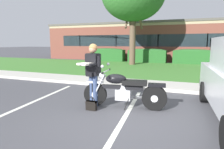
{
  "coord_description": "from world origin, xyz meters",
  "views": [
    {
      "loc": [
        1.45,
        -4.33,
        1.72
      ],
      "look_at": [
        -0.53,
        0.81,
        0.85
      ],
      "focal_mm": 31.96,
      "sensor_mm": 36.0,
      "label": 1
    }
  ],
  "objects_px": {
    "hedge_center_left": "(147,55)",
    "hedge_left": "(108,54)",
    "hedge_center_right": "(193,56)",
    "brick_building": "(165,42)",
    "rider_person": "(93,70)",
    "handbag": "(91,105)",
    "motorcycle": "(127,90)"
  },
  "relations": [
    {
      "from": "hedge_center_left",
      "to": "brick_building",
      "type": "xyz_separation_m",
      "value": [
        0.76,
        6.96,
        1.22
      ]
    },
    {
      "from": "handbag",
      "to": "hedge_center_left",
      "type": "xyz_separation_m",
      "value": [
        -1.15,
        12.99,
        0.51
      ]
    },
    {
      "from": "handbag",
      "to": "rider_person",
      "type": "bearing_deg",
      "value": 109.7
    },
    {
      "from": "hedge_center_right",
      "to": "brick_building",
      "type": "height_order",
      "value": "brick_building"
    },
    {
      "from": "rider_person",
      "to": "hedge_left",
      "type": "distance_m",
      "value": 13.51
    },
    {
      "from": "motorcycle",
      "to": "hedge_left",
      "type": "height_order",
      "value": "hedge_left"
    },
    {
      "from": "handbag",
      "to": "hedge_center_left",
      "type": "bearing_deg",
      "value": 95.08
    },
    {
      "from": "brick_building",
      "to": "rider_person",
      "type": "bearing_deg",
      "value": -89.19
    },
    {
      "from": "hedge_center_left",
      "to": "hedge_center_right",
      "type": "height_order",
      "value": "same"
    },
    {
      "from": "hedge_left",
      "to": "hedge_center_left",
      "type": "bearing_deg",
      "value": 0.0
    },
    {
      "from": "motorcycle",
      "to": "brick_building",
      "type": "relative_size",
      "value": 0.09
    },
    {
      "from": "handbag",
      "to": "hedge_center_right",
      "type": "xyz_separation_m",
      "value": [
        2.56,
        12.99,
        0.51
      ]
    },
    {
      "from": "hedge_left",
      "to": "brick_building",
      "type": "bearing_deg",
      "value": 57.29
    },
    {
      "from": "hedge_left",
      "to": "brick_building",
      "type": "xyz_separation_m",
      "value": [
        4.47,
        6.96,
        1.22
      ]
    },
    {
      "from": "hedge_center_left",
      "to": "hedge_left",
      "type": "bearing_deg",
      "value": 180.0
    },
    {
      "from": "motorcycle",
      "to": "hedge_left",
      "type": "distance_m",
      "value": 13.71
    },
    {
      "from": "hedge_center_right",
      "to": "brick_building",
      "type": "bearing_deg",
      "value": 113.04
    },
    {
      "from": "motorcycle",
      "to": "hedge_left",
      "type": "xyz_separation_m",
      "value": [
        -5.68,
        12.48,
        0.17
      ]
    },
    {
      "from": "motorcycle",
      "to": "hedge_center_right",
      "type": "xyz_separation_m",
      "value": [
        1.75,
        12.48,
        0.17
      ]
    },
    {
      "from": "hedge_center_left",
      "to": "hedge_center_right",
      "type": "relative_size",
      "value": 1.08
    },
    {
      "from": "hedge_center_right",
      "to": "motorcycle",
      "type": "bearing_deg",
      "value": -97.99
    },
    {
      "from": "rider_person",
      "to": "hedge_left",
      "type": "bearing_deg",
      "value": 110.57
    },
    {
      "from": "hedge_center_left",
      "to": "brick_building",
      "type": "height_order",
      "value": "brick_building"
    },
    {
      "from": "hedge_left",
      "to": "hedge_center_right",
      "type": "xyz_separation_m",
      "value": [
        7.43,
        0.0,
        0.0
      ]
    },
    {
      "from": "motorcycle",
      "to": "rider_person",
      "type": "bearing_deg",
      "value": -169.5
    },
    {
      "from": "handbag",
      "to": "hedge_center_left",
      "type": "relative_size",
      "value": 0.11
    },
    {
      "from": "hedge_left",
      "to": "rider_person",
      "type": "bearing_deg",
      "value": -69.43
    },
    {
      "from": "motorcycle",
      "to": "hedge_center_left",
      "type": "xyz_separation_m",
      "value": [
        -1.96,
        12.48,
        0.17
      ]
    },
    {
      "from": "hedge_left",
      "to": "hedge_center_right",
      "type": "height_order",
      "value": "same"
    },
    {
      "from": "hedge_left",
      "to": "hedge_center_left",
      "type": "height_order",
      "value": "same"
    },
    {
      "from": "motorcycle",
      "to": "brick_building",
      "type": "height_order",
      "value": "brick_building"
    },
    {
      "from": "motorcycle",
      "to": "handbag",
      "type": "height_order",
      "value": "motorcycle"
    }
  ]
}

